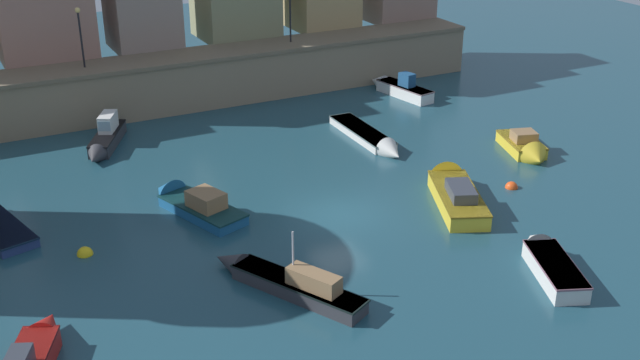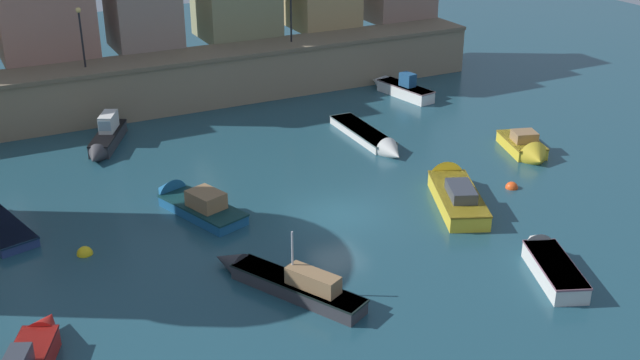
% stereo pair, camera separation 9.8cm
% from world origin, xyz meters
% --- Properties ---
extents(ground_plane, '(102.38, 102.38, 0.00)m').
position_xyz_m(ground_plane, '(0.00, 0.00, 0.00)').
color(ground_plane, '#1E4756').
extents(quay_wall, '(39.46, 3.60, 3.42)m').
position_xyz_m(quay_wall, '(0.00, 18.71, 1.72)').
color(quay_wall, gray).
rests_on(quay_wall, ground).
extents(quay_lamp_0, '(0.32, 0.32, 3.64)m').
position_xyz_m(quay_lamp_0, '(-7.56, 18.71, 5.82)').
color(quay_lamp_0, black).
rests_on(quay_lamp_0, quay_wall).
extents(quay_lamp_1, '(0.32, 0.32, 3.89)m').
position_xyz_m(quay_lamp_1, '(6.32, 18.71, 5.96)').
color(quay_lamp_1, black).
rests_on(quay_lamp_1, quay_wall).
extents(moored_boat_0, '(4.30, 6.96, 2.98)m').
position_xyz_m(moored_boat_0, '(-5.09, -4.90, 0.43)').
color(moored_boat_0, '#333338').
rests_on(moored_boat_0, ground).
extents(moored_boat_1, '(3.53, 6.17, 1.85)m').
position_xyz_m(moored_boat_1, '(-6.07, 3.73, 0.39)').
color(moored_boat_1, '#195689').
rests_on(moored_boat_1, ground).
extents(moored_boat_3, '(1.60, 7.23, 1.35)m').
position_xyz_m(moored_boat_3, '(6.09, 7.17, 0.26)').
color(moored_boat_3, silver).
rests_on(moored_boat_3, ground).
extents(moored_boat_4, '(3.17, 5.17, 1.32)m').
position_xyz_m(moored_boat_4, '(5.24, -8.46, 0.40)').
color(moored_boat_4, silver).
rests_on(moored_boat_4, ground).
extents(moored_boat_5, '(2.90, 4.59, 1.71)m').
position_xyz_m(moored_boat_5, '(12.86, 1.76, 0.41)').
color(moored_boat_5, gold).
rests_on(moored_boat_5, ground).
extents(moored_boat_6, '(3.60, 5.64, 1.89)m').
position_xyz_m(moored_boat_6, '(-7.84, 13.52, 0.56)').
color(moored_boat_6, '#333338').
rests_on(moored_boat_6, ground).
extents(moored_boat_8, '(2.19, 5.81, 1.88)m').
position_xyz_m(moored_boat_8, '(12.41, 14.36, 0.50)').
color(moored_boat_8, white).
rests_on(moored_boat_8, ground).
extents(moored_boat_9, '(4.34, 6.87, 1.82)m').
position_xyz_m(moored_boat_9, '(5.84, -1.04, 0.48)').
color(moored_boat_9, gold).
rests_on(moored_boat_9, ground).
extents(mooring_buoy_0, '(0.69, 0.69, 0.69)m').
position_xyz_m(mooring_buoy_0, '(-11.50, 1.56, 0.00)').
color(mooring_buoy_0, yellow).
rests_on(mooring_buoy_0, ground).
extents(mooring_buoy_1, '(0.65, 0.65, 0.65)m').
position_xyz_m(mooring_buoy_1, '(9.25, -1.37, 0.00)').
color(mooring_buoy_1, '#EA4C19').
rests_on(mooring_buoy_1, ground).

